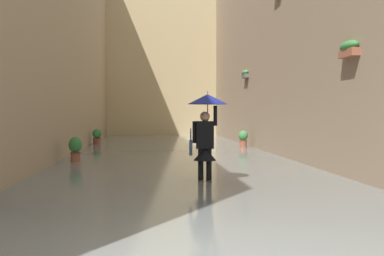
{
  "coord_description": "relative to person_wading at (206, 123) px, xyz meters",
  "views": [
    {
      "loc": [
        0.87,
        3.77,
        1.58
      ],
      "look_at": [
        -0.14,
        -6.43,
        1.22
      ],
      "focal_mm": 40.65,
      "sensor_mm": 36.0,
      "label": 1
    }
  ],
  "objects": [
    {
      "name": "potted_plant_far_right",
      "position": [
        3.72,
        -11.64,
        -0.93
      ],
      "size": [
        0.44,
        0.44,
        0.82
      ],
      "color": "brown",
      "rests_on": "ground_plane"
    },
    {
      "name": "person_wading",
      "position": [
        0.0,
        0.0,
        0.0
      ],
      "size": [
        0.89,
        0.89,
        2.06
      ],
      "color": "#4C4233",
      "rests_on": "ground_plane"
    },
    {
      "name": "building_facade_left",
      "position": [
        -4.23,
        -7.17,
        3.52
      ],
      "size": [
        2.04,
        29.68,
        9.78
      ],
      "color": "gray",
      "rests_on": "ground_plane"
    },
    {
      "name": "flood_water",
      "position": [
        0.37,
        -7.18,
        -1.33
      ],
      "size": [
        8.21,
        31.68,
        0.07
      ],
      "primitive_type": "cube",
      "color": "slate",
      "rests_on": "ground_plane"
    },
    {
      "name": "ground_plane",
      "position": [
        0.37,
        -7.18,
        -1.37
      ],
      "size": [
        64.21,
        64.21,
        0.0
      ],
      "primitive_type": "plane",
      "color": "#605B56"
    },
    {
      "name": "building_facade_far",
      "position": [
        0.37,
        -20.92,
        3.87
      ],
      "size": [
        11.01,
        1.8,
        10.47
      ],
      "primitive_type": "cube",
      "color": "tan",
      "rests_on": "ground_plane"
    },
    {
      "name": "potted_plant_mid_left",
      "position": [
        -2.87,
        -9.26,
        -0.91
      ],
      "size": [
        0.42,
        0.42,
        0.81
      ],
      "color": "#9E563D",
      "rests_on": "ground_plane"
    },
    {
      "name": "potted_plant_mid_right",
      "position": [
        3.52,
        -4.31,
        -0.89
      ],
      "size": [
        0.4,
        0.4,
        0.84
      ],
      "color": "#9E563D",
      "rests_on": "ground_plane"
    }
  ]
}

